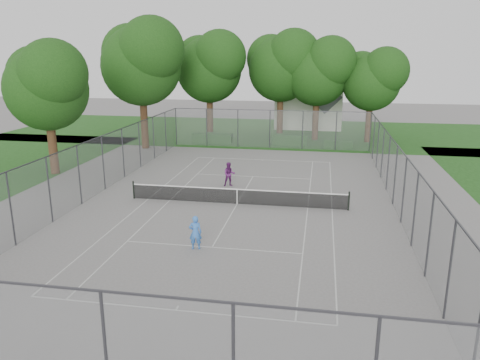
% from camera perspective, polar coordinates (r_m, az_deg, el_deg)
% --- Properties ---
extents(ground, '(120.00, 120.00, 0.00)m').
position_cam_1_polar(ground, '(27.47, -0.36, -2.96)').
color(ground, slate).
rests_on(ground, ground).
extents(grass_far, '(60.00, 20.00, 0.00)m').
position_cam_1_polar(grass_far, '(52.59, 4.72, 5.84)').
color(grass_far, '#1A4814').
rests_on(grass_far, ground).
extents(court_markings, '(11.03, 23.83, 0.01)m').
position_cam_1_polar(court_markings, '(27.47, -0.36, -2.95)').
color(court_markings, beige).
rests_on(court_markings, ground).
extents(tennis_net, '(12.87, 0.10, 1.10)m').
position_cam_1_polar(tennis_net, '(27.32, -0.36, -1.94)').
color(tennis_net, black).
rests_on(tennis_net, ground).
extents(perimeter_fence, '(18.08, 34.08, 3.52)m').
position_cam_1_polar(perimeter_fence, '(26.96, -0.37, 0.70)').
color(perimeter_fence, '#38383D').
rests_on(perimeter_fence, ground).
extents(tree_far_left, '(7.52, 6.86, 10.81)m').
position_cam_1_polar(tree_far_left, '(48.27, -3.70, 13.88)').
color(tree_far_left, '#3C2415').
rests_on(tree_far_left, ground).
extents(tree_far_midleft, '(7.61, 6.94, 10.93)m').
position_cam_1_polar(tree_far_midleft, '(48.88, 5.13, 13.97)').
color(tree_far_midleft, '#3C2415').
rests_on(tree_far_midleft, ground).
extents(tree_far_midright, '(7.09, 6.47, 10.19)m').
position_cam_1_polar(tree_far_midright, '(47.71, 9.55, 13.18)').
color(tree_far_midright, '#3C2415').
rests_on(tree_far_midright, ground).
extents(tree_far_right, '(6.38, 5.82, 9.17)m').
position_cam_1_polar(tree_far_right, '(47.62, 15.88, 11.96)').
color(tree_far_right, '#3C2415').
rests_on(tree_far_right, ground).
extents(tree_side_back, '(8.13, 7.42, 11.69)m').
position_cam_1_polar(tree_side_back, '(43.57, -11.90, 14.24)').
color(tree_side_back, '#3C2415').
rests_on(tree_side_back, ground).
extents(tree_side_front, '(6.65, 6.07, 9.56)m').
position_cam_1_polar(tree_side_front, '(35.99, -22.54, 10.92)').
color(tree_side_front, '#3C2415').
rests_on(tree_side_front, ground).
extents(hedge_left, '(3.85, 1.16, 0.96)m').
position_cam_1_polar(hedge_left, '(46.17, -3.34, 5.15)').
color(hedge_left, '#194415').
rests_on(hedge_left, ground).
extents(hedge_mid, '(3.31, 0.95, 1.04)m').
position_cam_1_polar(hedge_mid, '(45.05, 6.11, 4.88)').
color(hedge_mid, '#194415').
rests_on(hedge_mid, ground).
extents(hedge_right, '(2.65, 0.97, 0.79)m').
position_cam_1_polar(hedge_right, '(44.38, 11.86, 4.32)').
color(hedge_right, '#194415').
rests_on(hedge_right, ground).
extents(house, '(7.56, 5.86, 9.42)m').
position_cam_1_polar(house, '(56.29, 8.43, 10.24)').
color(house, beige).
rests_on(house, ground).
extents(girl_player, '(0.64, 0.49, 1.58)m').
position_cam_1_polar(girl_player, '(21.22, -5.46, -6.39)').
color(girl_player, '#3978D7').
rests_on(girl_player, ground).
extents(woman_player, '(0.92, 0.80, 1.62)m').
position_cam_1_polar(woman_player, '(30.95, -1.31, 0.70)').
color(woman_player, '#622165').
rests_on(woman_player, ground).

